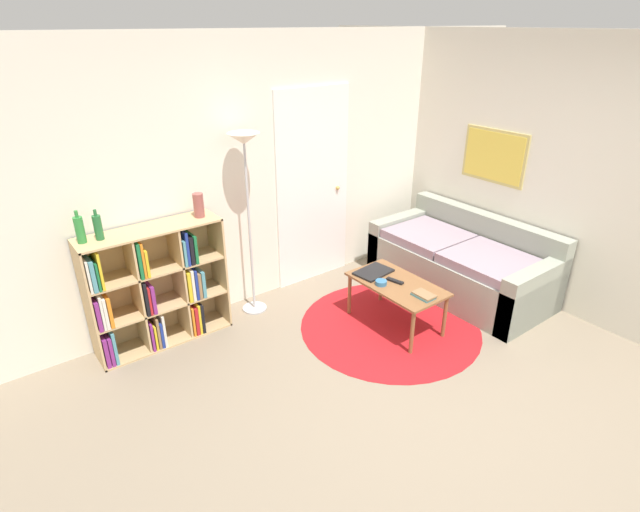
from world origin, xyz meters
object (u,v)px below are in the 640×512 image
bowl (381,283)px  bottle_middle (98,227)px  floor_lamp (245,164)px  bookshelf (154,289)px  bottle_left (80,229)px  couch (463,263)px  laptop (373,272)px  coffee_table (397,288)px  vase_on_shelf (199,205)px

bowl → bottle_middle: bearing=153.5°
floor_lamp → bowl: size_ratio=16.65×
bookshelf → floor_lamp: floor_lamp is taller
bottle_left → bookshelf: bearing=-2.6°
couch → laptop: 1.18m
bookshelf → bottle_middle: bearing=179.5°
floor_lamp → bottle_left: bearing=177.5°
laptop → bottle_middle: bearing=159.4°
couch → bottle_left: bottle_left is taller
couch → bottle_middle: (-3.34, 1.01, 0.91)m
couch → coffee_table: 1.12m
bottle_middle → couch: bearing=-16.9°
floor_lamp → laptop: bearing=-41.3°
couch → bottle_left: bearing=163.5°
bowl → bottle_left: 2.57m
floor_lamp → coffee_table: floor_lamp is taller
bookshelf → couch: (3.00, -1.01, -0.24)m
bottle_left → vase_on_shelf: (0.97, -0.03, -0.00)m
bowl → vase_on_shelf: size_ratio=0.50×
laptop → bottle_middle: size_ratio=1.52×
floor_lamp → couch: floor_lamp is taller
laptop → bottle_left: bearing=160.1°
coffee_table → vase_on_shelf: (-1.39, 1.10, 0.80)m
floor_lamp → coffee_table: (0.93, -1.06, -1.10)m
bottle_middle → vase_on_shelf: 0.84m
bookshelf → couch: bookshelf is taller
bookshelf → floor_lamp: 1.36m
couch → coffee_table: (-1.11, -0.09, 0.11)m
couch → floor_lamp: bearing=154.5°
bottle_left → bottle_middle: bottle_left is taller
coffee_table → bottle_left: (-2.36, 1.13, 0.81)m
floor_lamp → bowl: 1.63m
laptop → floor_lamp: bearing=138.7°
vase_on_shelf → laptop: bearing=-31.0°
bowl → bottle_left: (-2.22, 1.06, 0.73)m
bookshelf → bottle_left: (-0.47, 0.02, 0.67)m
laptop → bottle_left: bottle_left is taller
bookshelf → bottle_left: 0.82m
floor_lamp → bottle_middle: (-1.31, 0.04, -0.30)m
bottle_left → vase_on_shelf: bottle_left is taller
couch → coffee_table: bearing=-175.2°
bottle_middle → bottle_left: bearing=171.9°
floor_lamp → vase_on_shelf: (-0.47, 0.03, -0.30)m
floor_lamp → bowl: bearing=-51.9°
bowl → bottle_left: bearing=154.5°
bookshelf → couch: size_ratio=0.63×
laptop → bowl: bowl is taller
bookshelf → laptop: bearing=-23.9°
floor_lamp → coffee_table: bearing=-48.9°
bottle_left → vase_on_shelf: size_ratio=1.24×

